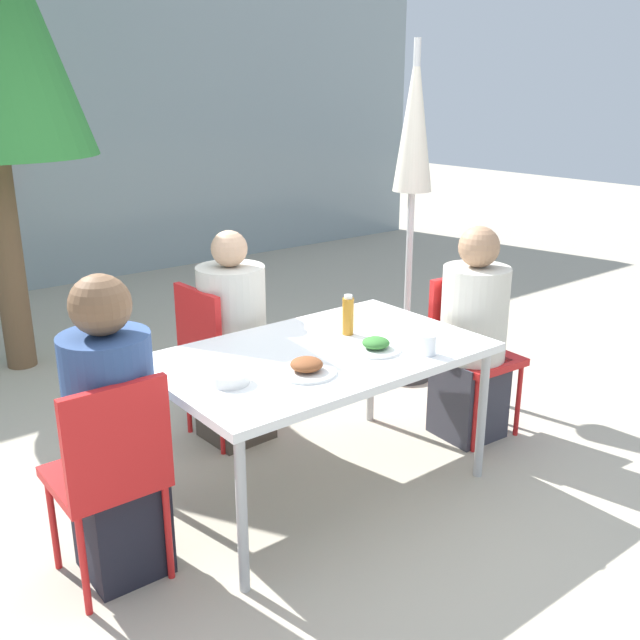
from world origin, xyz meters
The scene contains 15 objects.
ground_plane centered at (0.00, 0.00, 0.00)m, with size 24.00×24.00×0.00m, color #B2A893.
building_facade centered at (0.00, 4.66, 1.50)m, with size 10.00×0.20×3.00m.
dining_table centered at (0.00, 0.00, 0.67)m, with size 1.52×0.94×0.72m.
chair_left centered at (-1.06, -0.07, 0.52)m, with size 0.40×0.40×0.89m.
person_left centered at (-1.01, 0.01, 0.59)m, with size 0.34×0.34×1.25m.
chair_right centered at (1.07, 0.01, 0.52)m, with size 0.43×0.43×0.89m.
person_right centered at (1.01, -0.07, 0.56)m, with size 0.36×0.36×1.20m.
chair_far centered at (-0.12, 0.76, 0.52)m, with size 0.42×0.42×0.89m.
person_far centered at (-0.03, 0.72, 0.55)m, with size 0.37×0.37×1.18m.
closed_umbrella centered at (1.34, 0.76, 1.50)m, with size 0.36×0.36×2.16m.
plate_0 centered at (0.20, -0.16, 0.75)m, with size 0.23×0.23×0.07m.
plate_1 centered at (-0.22, -0.18, 0.75)m, with size 0.26×0.26×0.07m.
bottle centered at (0.25, 0.10, 0.82)m, with size 0.06×0.06×0.20m.
drinking_cup centered at (0.36, -0.34, 0.77)m, with size 0.08×0.08×0.09m.
salad_bowl centered at (-0.53, -0.07, 0.74)m, with size 0.16×0.16×0.05m.
Camera 1 is at (-1.92, -2.43, 1.89)m, focal length 40.00 mm.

